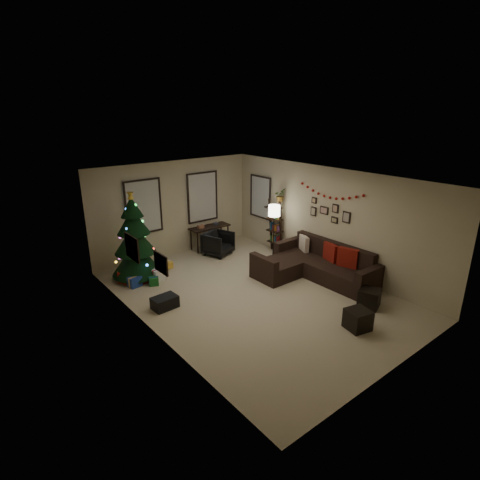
# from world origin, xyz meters

# --- Properties ---
(floor) EXTENTS (7.00, 7.00, 0.00)m
(floor) POSITION_xyz_m (0.00, 0.00, 0.00)
(floor) COLOR #B8AA8B
(floor) RESTS_ON ground
(ceiling) EXTENTS (7.00, 7.00, 0.00)m
(ceiling) POSITION_xyz_m (0.00, 0.00, 2.70)
(ceiling) COLOR white
(ceiling) RESTS_ON floor
(wall_back) EXTENTS (5.00, 0.00, 5.00)m
(wall_back) POSITION_xyz_m (0.00, 3.50, 1.35)
(wall_back) COLOR #C3B694
(wall_back) RESTS_ON floor
(wall_front) EXTENTS (5.00, 0.00, 5.00)m
(wall_front) POSITION_xyz_m (0.00, -3.50, 1.35)
(wall_front) COLOR #C3B694
(wall_front) RESTS_ON floor
(wall_left) EXTENTS (0.00, 7.00, 7.00)m
(wall_left) POSITION_xyz_m (-2.50, 0.00, 1.35)
(wall_left) COLOR #C3B694
(wall_left) RESTS_ON floor
(wall_right) EXTENTS (0.00, 7.00, 7.00)m
(wall_right) POSITION_xyz_m (2.50, 0.00, 1.35)
(wall_right) COLOR #C3B694
(wall_right) RESTS_ON floor
(window_back_left) EXTENTS (1.05, 0.06, 1.50)m
(window_back_left) POSITION_xyz_m (-0.95, 3.47, 1.55)
(window_back_left) COLOR #728CB2
(window_back_left) RESTS_ON wall_back
(window_back_right) EXTENTS (1.05, 0.06, 1.50)m
(window_back_right) POSITION_xyz_m (0.95, 3.47, 1.55)
(window_back_right) COLOR #728CB2
(window_back_right) RESTS_ON wall_back
(window_right_wall) EXTENTS (0.06, 0.90, 1.30)m
(window_right_wall) POSITION_xyz_m (2.47, 2.55, 1.50)
(window_right_wall) COLOR #728CB2
(window_right_wall) RESTS_ON wall_right
(christmas_tree) EXTENTS (1.23, 1.23, 2.28)m
(christmas_tree) POSITION_xyz_m (-1.67, 2.55, 0.94)
(christmas_tree) COLOR black
(christmas_tree) RESTS_ON floor
(presents) EXTENTS (1.50, 1.01, 0.30)m
(presents) POSITION_xyz_m (-1.57, 2.26, 0.13)
(presents) COLOR gold
(presents) RESTS_ON floor
(sofa) EXTENTS (1.91, 2.78, 0.88)m
(sofa) POSITION_xyz_m (1.84, -0.21, 0.29)
(sofa) COLOR black
(sofa) RESTS_ON floor
(pillow_red_a) EXTENTS (0.26, 0.52, 0.50)m
(pillow_red_a) POSITION_xyz_m (2.21, -0.93, 0.64)
(pillow_red_a) COLOR maroon
(pillow_red_a) RESTS_ON sofa
(pillow_red_b) EXTENTS (0.23, 0.47, 0.45)m
(pillow_red_b) POSITION_xyz_m (2.21, -0.41, 0.64)
(pillow_red_b) COLOR maroon
(pillow_red_b) RESTS_ON sofa
(pillow_cream) EXTENTS (0.28, 0.42, 0.41)m
(pillow_cream) POSITION_xyz_m (2.21, 0.48, 0.63)
(pillow_cream) COLOR beige
(pillow_cream) RESTS_ON sofa
(ottoman_near) EXTENTS (0.51, 0.51, 0.40)m
(ottoman_near) POSITION_xyz_m (0.65, -2.38, 0.20)
(ottoman_near) COLOR black
(ottoman_near) RESTS_ON floor
(ottoman_far) EXTENTS (0.55, 0.55, 0.40)m
(ottoman_far) POSITION_xyz_m (1.60, -2.00, 0.20)
(ottoman_far) COLOR black
(ottoman_far) RESTS_ON floor
(desk) EXTENTS (1.26, 0.45, 0.68)m
(desk) POSITION_xyz_m (1.02, 3.22, 0.60)
(desk) COLOR black
(desk) RESTS_ON floor
(desk_chair) EXTENTS (0.84, 0.82, 0.69)m
(desk_chair) POSITION_xyz_m (0.86, 2.57, 0.34)
(desk_chair) COLOR black
(desk_chair) RESTS_ON floor
(bookshelf) EXTENTS (0.30, 0.48, 1.60)m
(bookshelf) POSITION_xyz_m (2.30, 1.71, 0.78)
(bookshelf) COLOR black
(bookshelf) RESTS_ON floor
(potted_plant) EXTENTS (0.56, 0.55, 0.47)m
(potted_plant) POSITION_xyz_m (2.30, 1.55, 1.80)
(potted_plant) COLOR #4C4C4C
(potted_plant) RESTS_ON bookshelf
(floor_lamp) EXTENTS (0.33, 0.33, 1.55)m
(floor_lamp) POSITION_xyz_m (1.95, 1.40, 1.29)
(floor_lamp) COLOR black
(floor_lamp) RESTS_ON floor
(art_map) EXTENTS (0.04, 0.60, 0.50)m
(art_map) POSITION_xyz_m (-2.48, 0.75, 1.51)
(art_map) COLOR black
(art_map) RESTS_ON wall_left
(art_abstract) EXTENTS (0.04, 0.45, 0.35)m
(art_abstract) POSITION_xyz_m (-2.48, -0.45, 1.57)
(art_abstract) COLOR black
(art_abstract) RESTS_ON wall_left
(gallery) EXTENTS (0.03, 1.25, 0.54)m
(gallery) POSITION_xyz_m (2.48, -0.07, 1.57)
(gallery) COLOR black
(gallery) RESTS_ON wall_right
(garland) EXTENTS (0.08, 1.90, 0.30)m
(garland) POSITION_xyz_m (2.45, -0.08, 2.07)
(garland) COLOR #A5140C
(garland) RESTS_ON wall_right
(stocking_left) EXTENTS (0.20, 0.05, 0.36)m
(stocking_left) POSITION_xyz_m (-0.14, 3.54, 1.45)
(stocking_left) COLOR #990F0C
(stocking_left) RESTS_ON wall_back
(stocking_right) EXTENTS (0.20, 0.05, 0.36)m
(stocking_right) POSITION_xyz_m (0.19, 3.60, 1.52)
(stocking_right) COLOR #990F0C
(stocking_right) RESTS_ON wall_back
(storage_bin) EXTENTS (0.55, 0.39, 0.27)m
(storage_bin) POSITION_xyz_m (-1.89, 0.70, 0.13)
(storage_bin) COLOR black
(storage_bin) RESTS_ON floor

